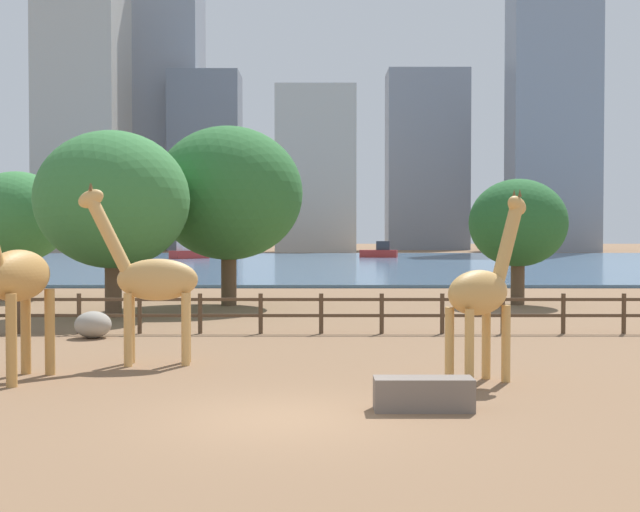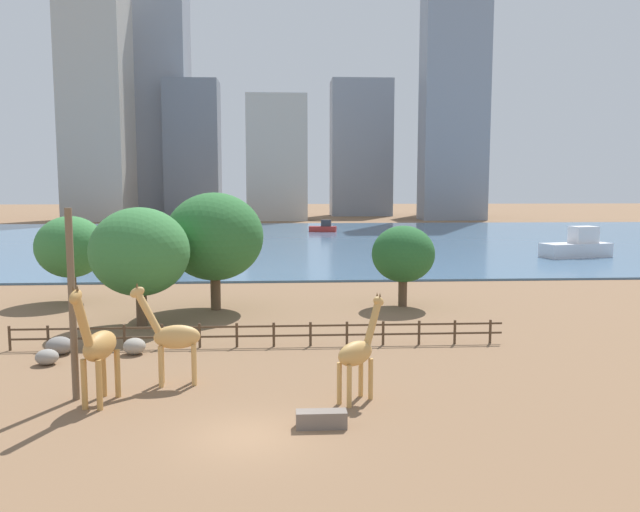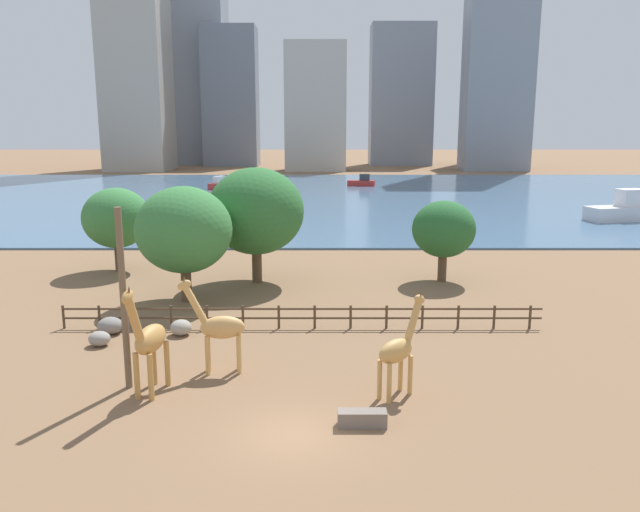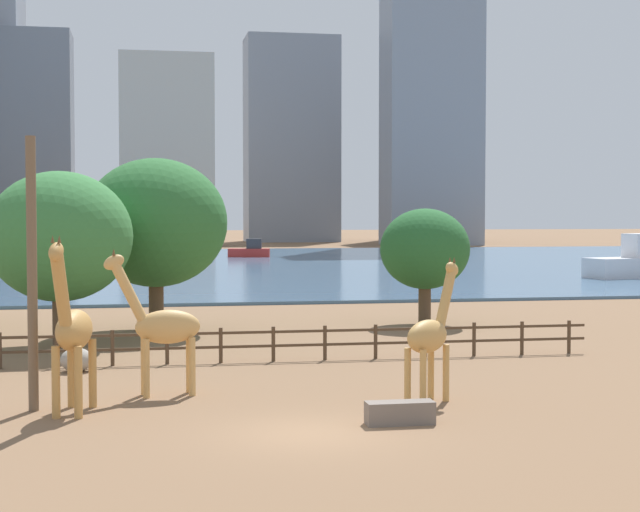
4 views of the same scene
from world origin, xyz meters
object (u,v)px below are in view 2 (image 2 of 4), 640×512
(feeding_trough, at_px, (321,419))
(boat_ferry, at_px, (324,228))
(tree_center_broad, at_px, (71,247))
(tree_right_tall, at_px, (140,252))
(tree_left_small, at_px, (403,254))
(utility_pole, at_px, (72,305))
(boulder_small, at_px, (59,346))
(tree_left_large, at_px, (215,237))
(giraffe_tall, at_px, (98,347))
(boulder_by_pole, at_px, (47,357))
(boat_tug, at_px, (577,247))
(giraffe_companion, at_px, (358,352))
(giraffe_young, at_px, (173,337))
(boulder_near_fence, at_px, (134,346))
(boat_sailboat, at_px, (183,230))

(feeding_trough, distance_m, boat_ferry, 92.75)
(tree_center_broad, distance_m, tree_right_tall, 10.92)
(tree_left_small, bearing_deg, utility_pole, -132.15)
(boulder_small, relative_size, tree_left_large, 0.16)
(boat_ferry, bearing_deg, giraffe_tall, 91.43)
(tree_right_tall, xyz_separation_m, boat_ferry, (16.07, 75.77, -3.61))
(boulder_by_pole, height_order, boulder_small, boulder_small)
(boulder_by_pole, height_order, boat_tug, boat_tug)
(boulder_by_pole, xyz_separation_m, feeding_trough, (12.63, -8.58, -0.07))
(giraffe_companion, xyz_separation_m, boulder_by_pole, (-14.24, 5.91, -1.60))
(feeding_trough, xyz_separation_m, tree_left_small, (7.15, 22.06, 3.42))
(giraffe_young, bearing_deg, giraffe_tall, 36.88)
(boulder_small, height_order, tree_left_large, tree_left_large)
(giraffe_young, distance_m, tree_left_large, 16.75)
(utility_pole, xyz_separation_m, boulder_near_fence, (0.74, 6.71, -3.42))
(tree_left_large, relative_size, boat_sailboat, 1.63)
(utility_pole, xyz_separation_m, feeding_trough, (9.63, -3.51, -3.53))
(tree_center_broad, bearing_deg, tree_left_large, -18.12)
(tree_left_large, xyz_separation_m, boat_tug, (39.32, 28.25, -3.63))
(boat_ferry, bearing_deg, boulder_near_fence, 90.36)
(utility_pole, distance_m, boat_sailboat, 84.07)
(giraffe_tall, relative_size, feeding_trough, 2.76)
(utility_pole, xyz_separation_m, boat_sailboat, (-8.95, 83.54, -2.88))
(boulder_near_fence, bearing_deg, tree_center_broad, 118.01)
(utility_pole, distance_m, tree_left_large, 18.55)
(utility_pole, distance_m, tree_right_tall, 13.29)
(giraffe_companion, distance_m, boat_tug, 56.90)
(giraffe_tall, xyz_separation_m, boat_tug, (41.84, 47.05, -0.90))
(utility_pole, height_order, boat_ferry, utility_pole)
(feeding_trough, relative_size, tree_left_small, 0.31)
(giraffe_tall, bearing_deg, tree_center_broad, -147.96)
(feeding_trough, bearing_deg, utility_pole, 159.98)
(giraffe_companion, relative_size, boulder_small, 3.17)
(tree_left_large, distance_m, boat_sailboat, 66.72)
(boulder_by_pole, distance_m, tree_center_broad, 17.56)
(feeding_trough, bearing_deg, boat_ferry, 86.23)
(boulder_by_pole, relative_size, tree_left_small, 0.19)
(tree_left_small, relative_size, boat_sailboat, 1.16)
(tree_center_broad, distance_m, boat_ferry, 71.21)
(utility_pole, relative_size, boat_ferry, 1.48)
(boulder_by_pole, distance_m, feeding_trough, 15.27)
(giraffe_young, xyz_separation_m, utility_pole, (-3.60, -1.66, 1.73))
(boat_sailboat, bearing_deg, utility_pole, -130.94)
(tree_left_large, bearing_deg, boulder_by_pole, -116.90)
(giraffe_tall, distance_m, boat_tug, 62.97)
(giraffe_companion, height_order, boat_ferry, giraffe_companion)
(utility_pole, bearing_deg, tree_center_broad, 108.45)
(giraffe_companion, relative_size, feeding_trough, 2.34)
(boulder_small, distance_m, boat_tug, 60.65)
(feeding_trough, bearing_deg, boulder_small, 140.62)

